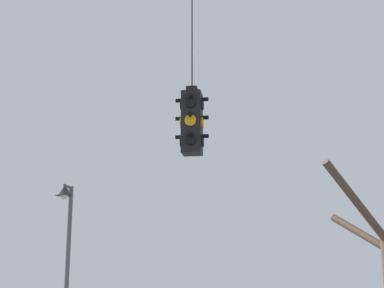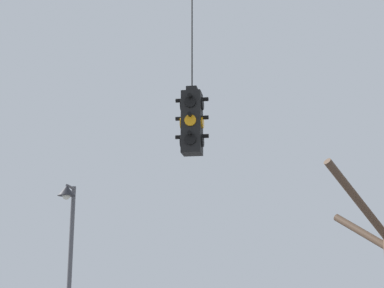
% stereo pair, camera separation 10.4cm
% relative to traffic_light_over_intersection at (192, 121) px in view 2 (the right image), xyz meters
% --- Properties ---
extents(traffic_light_over_intersection, '(0.58, 0.58, 3.56)m').
position_rel_traffic_light_over_intersection_xyz_m(traffic_light_over_intersection, '(0.00, 0.00, 0.00)').
color(traffic_light_over_intersection, black).
extents(street_lamp, '(0.45, 0.79, 4.90)m').
position_rel_traffic_light_over_intersection_xyz_m(street_lamp, '(-4.06, 4.90, -1.53)').
color(street_lamp, '#515156').
rests_on(street_lamp, ground_plane).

